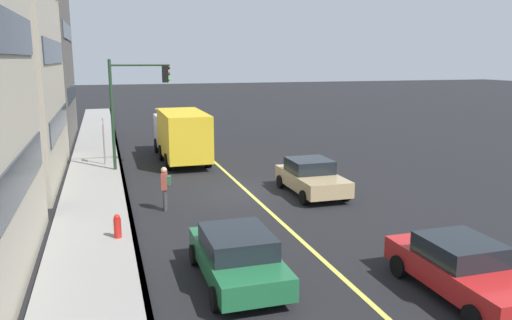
% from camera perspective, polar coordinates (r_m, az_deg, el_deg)
% --- Properties ---
extents(ground, '(200.00, 200.00, 0.00)m').
position_cam_1_polar(ground, '(22.54, -1.01, -3.62)').
color(ground, black).
extents(sidewalk_slab, '(80.00, 2.78, 0.15)m').
position_cam_1_polar(sidewalk_slab, '(21.72, -17.90, -4.56)').
color(sidewalk_slab, gray).
rests_on(sidewalk_slab, ground).
extents(curb_edge, '(80.00, 0.16, 0.15)m').
position_cam_1_polar(curb_edge, '(21.73, -14.44, -4.36)').
color(curb_edge, slate).
rests_on(curb_edge, ground).
extents(lane_stripe_center, '(80.00, 0.16, 0.01)m').
position_cam_1_polar(lane_stripe_center, '(22.54, -1.01, -3.60)').
color(lane_stripe_center, '#D8CC4C').
rests_on(lane_stripe_center, ground).
extents(car_red, '(4.42, 1.97, 1.43)m').
position_cam_1_polar(car_red, '(13.80, 22.42, -11.31)').
color(car_red, red).
rests_on(car_red, ground).
extents(car_tan, '(4.29, 2.10, 1.52)m').
position_cam_1_polar(car_tan, '(22.16, 6.29, -1.93)').
color(car_tan, tan).
rests_on(car_tan, ground).
extents(car_green, '(4.31, 2.02, 1.41)m').
position_cam_1_polar(car_green, '(13.55, -2.17, -10.78)').
color(car_green, '#1E6038').
rests_on(car_green, ground).
extents(truck_yellow, '(7.83, 2.49, 2.94)m').
position_cam_1_polar(truck_yellow, '(29.43, -8.53, 2.99)').
color(truck_yellow, silver).
rests_on(truck_yellow, ground).
extents(pedestrian_with_backpack, '(0.45, 0.42, 1.75)m').
position_cam_1_polar(pedestrian_with_backpack, '(19.86, -10.31, -2.83)').
color(pedestrian_with_backpack, '#383838').
rests_on(pedestrian_with_backpack, ground).
extents(traffic_light_mast, '(0.28, 3.13, 5.84)m').
position_cam_1_polar(traffic_light_mast, '(26.88, -13.73, 7.05)').
color(traffic_light_mast, '#1E3823').
rests_on(traffic_light_mast, ground).
extents(street_sign_post, '(0.60, 0.08, 2.68)m').
position_cam_1_polar(street_sign_post, '(28.61, -16.95, 2.36)').
color(street_sign_post, slate).
rests_on(street_sign_post, ground).
extents(fire_hydrant, '(0.24, 0.24, 0.94)m').
position_cam_1_polar(fire_hydrant, '(16.99, -15.47, -7.49)').
color(fire_hydrant, red).
rests_on(fire_hydrant, ground).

